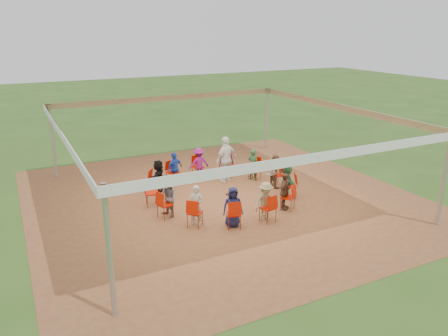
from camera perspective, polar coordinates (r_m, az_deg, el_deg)
name	(u,v)px	position (r m, az deg, el deg)	size (l,w,h in m)	color
ground	(221,198)	(15.70, -0.36, -3.93)	(80.00, 80.00, 0.00)	#2E5219
dirt_patch	(221,198)	(15.70, -0.36, -3.91)	(13.00, 13.00, 0.00)	brown
tent	(221,134)	(14.98, -0.38, 4.52)	(10.33, 10.33, 3.00)	#B2B2B7
chair_0	(277,175)	(16.82, 6.97, -0.93)	(0.42, 0.44, 0.90)	#C41600
chair_1	(255,168)	(17.55, 4.01, -0.03)	(0.42, 0.44, 0.90)	#C41600
chair_2	(227,165)	(17.86, 0.35, 0.34)	(0.42, 0.44, 0.90)	#C41600
chair_3	(198,167)	(17.72, -3.42, 0.16)	(0.42, 0.44, 0.90)	#C41600
chair_4	(173,172)	(17.14, -6.71, -0.56)	(0.42, 0.44, 0.90)	#C41600
chair_5	(156,181)	(16.21, -8.92, -1.75)	(0.42, 0.44, 0.90)	#C41600
chair_6	(152,193)	(15.11, -9.41, -3.25)	(0.42, 0.44, 0.90)	#C41600
chair_7	(165,205)	(14.08, -7.70, -4.77)	(0.42, 0.44, 0.90)	#C41600
chair_8	(195,213)	(13.40, -3.81, -5.85)	(0.42, 0.44, 0.90)	#C41600
chair_9	(234,214)	(13.29, 1.25, -6.04)	(0.42, 0.44, 0.90)	#C41600
chair_10	(268,208)	(13.77, 5.76, -5.24)	(0.42, 0.44, 0.90)	#C41600
chair_11	(288,197)	(14.70, 8.33, -3.81)	(0.42, 0.44, 0.90)	#C41600
chair_12	(290,185)	(15.80, 8.61, -2.25)	(0.42, 0.44, 0.90)	#C41600
person_seated_0	(275,171)	(16.69, 6.67, -0.38)	(0.62, 0.36, 1.27)	brown
person_seated_1	(253,164)	(17.39, 3.83, 0.46)	(0.46, 0.30, 1.27)	#285430
person_seated_2	(226,162)	(17.69, 0.32, 0.81)	(0.62, 0.35, 1.27)	#3C0D1E
person_seated_3	(199,163)	(17.55, -3.30, 0.64)	(0.82, 0.41, 1.27)	#861670
person_seated_4	(175,168)	(16.99, -6.45, -0.03)	(0.74, 0.38, 1.27)	#2144B9
person_seated_5	(159,177)	(16.10, -8.55, -1.14)	(1.18, 0.44, 1.27)	black
person_seated_6	(168,198)	(14.08, -7.34, -3.93)	(0.62, 0.36, 1.27)	slate
person_seated_7	(196,206)	(13.43, -3.64, -4.92)	(0.46, 0.30, 1.27)	#ABA796
person_seated_8	(233,207)	(13.32, 1.17, -5.08)	(0.62, 0.35, 1.27)	#1B1D42
person_seated_9	(266,201)	(13.78, 5.44, -4.35)	(0.82, 0.41, 1.27)	#93855B
person_seated_10	(285,191)	(14.67, 7.92, -3.05)	(0.74, 0.38, 1.27)	brown
person_seated_11	(287,180)	(15.72, 8.22, -1.61)	(1.18, 0.44, 1.27)	#285430
standing_person	(226,159)	(17.10, 0.28, 1.16)	(1.07, 0.55, 1.82)	white
cable_coil	(230,194)	(15.98, 0.81, -3.46)	(0.36, 0.36, 0.03)	black
laptop	(271,173)	(16.61, 6.19, -0.60)	(0.25, 0.30, 0.20)	#B7B7BC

